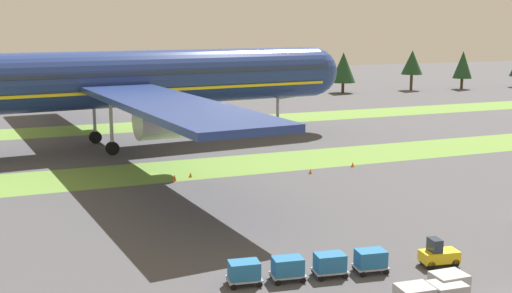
{
  "coord_description": "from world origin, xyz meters",
  "views": [
    {
      "loc": [
        -28.61,
        -26.53,
        16.41
      ],
      "look_at": [
        -4.98,
        33.18,
        4.0
      ],
      "focal_mm": 44.6,
      "sensor_mm": 36.0,
      "label": 1
    }
  ],
  "objects_px": {
    "cargo_dolly_lead": "(371,259)",
    "cargo_dolly_second": "(330,263)",
    "taxiway_marker_0": "(353,164)",
    "baggage_tug": "(438,254)",
    "cargo_dolly_third": "(288,267)",
    "taxiway_marker_2": "(175,178)",
    "uld_container_3": "(449,287)",
    "taxiway_marker_3": "(191,175)",
    "cargo_dolly_fourth": "(244,271)",
    "taxiway_marker_1": "(310,171)",
    "airliner": "(120,79)"
  },
  "relations": [
    {
      "from": "cargo_dolly_lead",
      "to": "cargo_dolly_second",
      "type": "relative_size",
      "value": 1.0
    },
    {
      "from": "cargo_dolly_lead",
      "to": "taxiway_marker_0",
      "type": "xyz_separation_m",
      "value": [
        15.14,
        28.45,
        -0.63
      ]
    },
    {
      "from": "baggage_tug",
      "to": "taxiway_marker_0",
      "type": "xyz_separation_m",
      "value": [
        10.16,
        29.13,
        -0.52
      ]
    },
    {
      "from": "cargo_dolly_third",
      "to": "taxiway_marker_2",
      "type": "height_order",
      "value": "cargo_dolly_third"
    },
    {
      "from": "uld_container_3",
      "to": "baggage_tug",
      "type": "bearing_deg",
      "value": 58.73
    },
    {
      "from": "cargo_dolly_second",
      "to": "taxiway_marker_2",
      "type": "relative_size",
      "value": 3.48
    },
    {
      "from": "taxiway_marker_0",
      "to": "taxiway_marker_3",
      "type": "height_order",
      "value": "taxiway_marker_0"
    },
    {
      "from": "cargo_dolly_fourth",
      "to": "taxiway_marker_0",
      "type": "height_order",
      "value": "cargo_dolly_fourth"
    },
    {
      "from": "taxiway_marker_0",
      "to": "taxiway_marker_1",
      "type": "xyz_separation_m",
      "value": [
        -6.13,
        -1.3,
        -0.02
      ]
    },
    {
      "from": "airliner",
      "to": "uld_container_3",
      "type": "bearing_deg",
      "value": 4.03
    },
    {
      "from": "cargo_dolly_second",
      "to": "taxiway_marker_3",
      "type": "height_order",
      "value": "cargo_dolly_second"
    },
    {
      "from": "cargo_dolly_lead",
      "to": "taxiway_marker_1",
      "type": "relative_size",
      "value": 4.37
    },
    {
      "from": "uld_container_3",
      "to": "cargo_dolly_lead",
      "type": "bearing_deg",
      "value": 110.36
    },
    {
      "from": "taxiway_marker_1",
      "to": "taxiway_marker_2",
      "type": "bearing_deg",
      "value": 171.02
    },
    {
      "from": "cargo_dolly_third",
      "to": "taxiway_marker_1",
      "type": "height_order",
      "value": "cargo_dolly_third"
    },
    {
      "from": "cargo_dolly_fourth",
      "to": "taxiway_marker_0",
      "type": "distance_m",
      "value": 36.17
    },
    {
      "from": "baggage_tug",
      "to": "taxiway_marker_3",
      "type": "height_order",
      "value": "baggage_tug"
    },
    {
      "from": "cargo_dolly_fourth",
      "to": "taxiway_marker_1",
      "type": "bearing_deg",
      "value": 153.67
    },
    {
      "from": "airliner",
      "to": "taxiway_marker_3",
      "type": "xyz_separation_m",
      "value": [
        3.9,
        -20.05,
        -8.96
      ]
    },
    {
      "from": "taxiway_marker_0",
      "to": "cargo_dolly_fourth",
      "type": "bearing_deg",
      "value": -131.07
    },
    {
      "from": "baggage_tug",
      "to": "cargo_dolly_second",
      "type": "distance_m",
      "value": 7.93
    },
    {
      "from": "uld_container_3",
      "to": "taxiway_marker_1",
      "type": "relative_size",
      "value": 3.67
    },
    {
      "from": "airliner",
      "to": "cargo_dolly_second",
      "type": "xyz_separation_m",
      "value": [
        4.88,
        -50.2,
        -8.3
      ]
    },
    {
      "from": "baggage_tug",
      "to": "cargo_dolly_lead",
      "type": "distance_m",
      "value": 5.03
    },
    {
      "from": "cargo_dolly_fourth",
      "to": "taxiway_marker_1",
      "type": "distance_m",
      "value": 31.39
    },
    {
      "from": "taxiway_marker_1",
      "to": "taxiway_marker_0",
      "type": "bearing_deg",
      "value": 11.95
    },
    {
      "from": "taxiway_marker_0",
      "to": "taxiway_marker_1",
      "type": "bearing_deg",
      "value": -168.05
    },
    {
      "from": "taxiway_marker_1",
      "to": "taxiway_marker_3",
      "type": "distance_m",
      "value": 13.3
    },
    {
      "from": "cargo_dolly_lead",
      "to": "taxiway_marker_2",
      "type": "distance_m",
      "value": 30.1
    },
    {
      "from": "cargo_dolly_second",
      "to": "cargo_dolly_fourth",
      "type": "relative_size",
      "value": 1.0
    },
    {
      "from": "cargo_dolly_second",
      "to": "taxiway_marker_2",
      "type": "height_order",
      "value": "cargo_dolly_second"
    },
    {
      "from": "baggage_tug",
      "to": "taxiway_marker_1",
      "type": "bearing_deg",
      "value": 179.6
    },
    {
      "from": "taxiway_marker_0",
      "to": "airliner",
      "type": "bearing_deg",
      "value": 135.95
    },
    {
      "from": "cargo_dolly_lead",
      "to": "cargo_dolly_second",
      "type": "xyz_separation_m",
      "value": [
        -2.87,
        0.4,
        0.0
      ]
    },
    {
      "from": "cargo_dolly_third",
      "to": "taxiway_marker_2",
      "type": "distance_m",
      "value": 28.72
    },
    {
      "from": "airliner",
      "to": "cargo_dolly_lead",
      "type": "distance_m",
      "value": 51.85
    },
    {
      "from": "uld_container_3",
      "to": "taxiway_marker_0",
      "type": "bearing_deg",
      "value": 68.92
    },
    {
      "from": "cargo_dolly_lead",
      "to": "taxiway_marker_1",
      "type": "bearing_deg",
      "value": 169.48
    },
    {
      "from": "cargo_dolly_second",
      "to": "cargo_dolly_fourth",
      "type": "bearing_deg",
      "value": -90.0
    },
    {
      "from": "cargo_dolly_third",
      "to": "taxiway_marker_0",
      "type": "xyz_separation_m",
      "value": [
        20.88,
        27.66,
        -0.63
      ]
    },
    {
      "from": "uld_container_3",
      "to": "taxiway_marker_2",
      "type": "xyz_separation_m",
      "value": [
        -7.95,
        35.02,
        -0.5
      ]
    },
    {
      "from": "taxiway_marker_2",
      "to": "cargo_dolly_fourth",
      "type": "bearing_deg",
      "value": -95.48
    },
    {
      "from": "airliner",
      "to": "uld_container_3",
      "type": "distance_m",
      "value": 57.57
    },
    {
      "from": "cargo_dolly_second",
      "to": "uld_container_3",
      "type": "distance_m",
      "value": 7.69
    },
    {
      "from": "cargo_dolly_second",
      "to": "taxiway_marker_0",
      "type": "distance_m",
      "value": 33.34
    },
    {
      "from": "cargo_dolly_lead",
      "to": "taxiway_marker_0",
      "type": "height_order",
      "value": "cargo_dolly_lead"
    },
    {
      "from": "airliner",
      "to": "taxiway_marker_1",
      "type": "relative_size",
      "value": 154.76
    },
    {
      "from": "cargo_dolly_fourth",
      "to": "uld_container_3",
      "type": "bearing_deg",
      "value": 65.7
    },
    {
      "from": "taxiway_marker_1",
      "to": "cargo_dolly_lead",
      "type": "bearing_deg",
      "value": -108.35
    },
    {
      "from": "cargo_dolly_second",
      "to": "taxiway_marker_3",
      "type": "distance_m",
      "value": 30.17
    }
  ]
}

